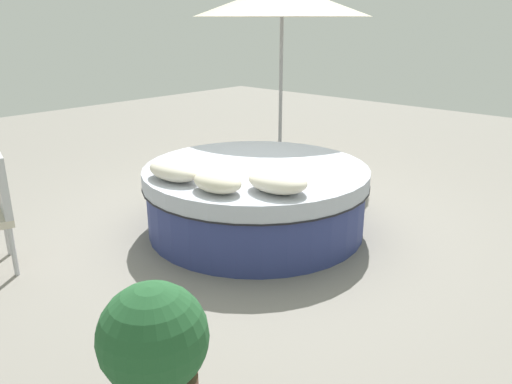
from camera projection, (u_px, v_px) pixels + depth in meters
name	position (u px, v px, depth m)	size (l,w,h in m)	color
ground_plane	(256.00, 228.00, 4.96)	(16.00, 16.00, 0.00)	gray
round_bed	(256.00, 197.00, 4.85)	(2.15, 2.15, 0.63)	navy
throw_pillow_0	(174.00, 170.00, 4.34)	(0.55, 0.32, 0.17)	silver
throw_pillow_1	(217.00, 182.00, 4.04)	(0.45, 0.31, 0.17)	beige
throw_pillow_2	(278.00, 181.00, 4.04)	(0.53, 0.39, 0.18)	silver
patio_umbrella	(282.00, 1.00, 6.61)	(2.38, 2.38, 2.41)	#262628
planter	(155.00, 364.00, 2.25)	(0.50, 0.50, 0.88)	brown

